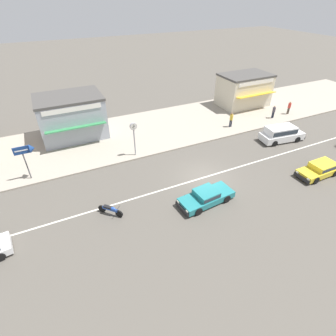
{
  "coord_description": "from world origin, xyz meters",
  "views": [
    {
      "loc": [
        -10.28,
        -14.57,
        13.06
      ],
      "look_at": [
        -2.61,
        1.51,
        0.8
      ],
      "focal_mm": 28.0,
      "sensor_mm": 36.0,
      "label": 1
    }
  ],
  "objects": [
    {
      "name": "ground_plane",
      "position": [
        0.0,
        0.0,
        0.0
      ],
      "size": [
        160.0,
        160.0,
        0.0
      ],
      "primitive_type": "plane",
      "color": "#544F47"
    },
    {
      "name": "lane_centre_stripe",
      "position": [
        0.0,
        0.0,
        0.0
      ],
      "size": [
        50.4,
        0.14,
        0.01
      ],
      "primitive_type": "cube",
      "color": "silver",
      "rests_on": "ground"
    },
    {
      "name": "kerb_strip",
      "position": [
        0.0,
        10.02,
        0.07
      ],
      "size": [
        68.0,
        10.0,
        0.15
      ],
      "primitive_type": "cube",
      "color": "#9E9384",
      "rests_on": "ground"
    },
    {
      "name": "hatchback_yellow_0",
      "position": [
        8.98,
        -3.81,
        0.59
      ],
      "size": [
        3.85,
        1.72,
        1.1
      ],
      "color": "yellow",
      "rests_on": "ground"
    },
    {
      "name": "sedan_teal_2",
      "position": [
        -1.52,
        -2.65,
        0.53
      ],
      "size": [
        4.37,
        2.04,
        1.06
      ],
      "color": "teal",
      "rests_on": "ground"
    },
    {
      "name": "minivan_white_4",
      "position": [
        10.5,
        2.13,
        0.84
      ],
      "size": [
        4.72,
        2.33,
        1.56
      ],
      "color": "white",
      "rests_on": "ground"
    },
    {
      "name": "motorcycle_0",
      "position": [
        -8.17,
        -0.88,
        0.42
      ],
      "size": [
        1.4,
        1.48,
        0.8
      ],
      "color": "black",
      "rests_on": "ground"
    },
    {
      "name": "street_clock",
      "position": [
        -4.0,
        5.67,
        2.57
      ],
      "size": [
        0.64,
        0.22,
        3.25
      ],
      "color": "#9E9EA3",
      "rests_on": "kerb_strip"
    },
    {
      "name": "arrow_signboard",
      "position": [
        -12.45,
        5.86,
        2.67
      ],
      "size": [
        1.54,
        0.71,
        3.01
      ],
      "color": "#4C4C51",
      "rests_on": "kerb_strip"
    },
    {
      "name": "pedestrian_near_clock",
      "position": [
        7.68,
        6.77,
        1.14
      ],
      "size": [
        0.34,
        0.34,
        1.69
      ],
      "color": "#232838",
      "rests_on": "kerb_strip"
    },
    {
      "name": "pedestrian_mid_kerb",
      "position": [
        13.73,
        6.58,
        1.05
      ],
      "size": [
        0.34,
        0.34,
        1.56
      ],
      "color": "#232838",
      "rests_on": "kerb_strip"
    },
    {
      "name": "pedestrian_far_end",
      "position": [
        16.34,
        6.7,
        1.07
      ],
      "size": [
        0.34,
        0.34,
        1.59
      ],
      "color": "#4C4238",
      "rests_on": "kerb_strip"
    },
    {
      "name": "shopfront_corner_warung",
      "position": [
        13.2,
        11.71,
        2.15
      ],
      "size": [
        6.36,
        4.87,
        3.98
      ],
      "color": "beige",
      "rests_on": "kerb_strip"
    },
    {
      "name": "shopfront_mid_block",
      "position": [
        -8.4,
        12.2,
        2.29
      ],
      "size": [
        6.38,
        5.52,
        4.26
      ],
      "color": "#999EA8",
      "rests_on": "kerb_strip"
    }
  ]
}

